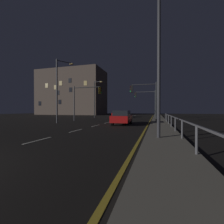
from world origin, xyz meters
name	(u,v)px	position (x,y,z in m)	size (l,w,h in m)	color
ground_plane	(108,122)	(0.00, 17.50, 0.00)	(112.00, 112.00, 0.00)	black
sidewalk_right	(160,123)	(6.42, 17.50, 0.07)	(2.06, 77.00, 0.14)	gray
lane_markings_center	(115,121)	(0.00, 21.00, 0.01)	(0.14, 50.00, 0.01)	silver
lane_edge_line	(150,121)	(5.15, 22.50, 0.01)	(0.14, 53.00, 0.01)	gold
car	(122,117)	(2.36, 15.06, 0.82)	(1.99, 4.47, 1.57)	#B71414
car_oncoming	(118,114)	(-2.09, 31.06, 0.82)	(2.06, 4.49, 1.57)	#B71414
traffic_light_far_left	(144,94)	(4.55, 18.29, 3.64)	(3.39, 0.41, 5.00)	#2D3033
traffic_light_overhead_east	(86,96)	(-3.89, 18.91, 3.69)	(4.46, 0.34, 5.19)	#4C4C51
traffic_light_near_left	(146,99)	(4.14, 28.17, 3.81)	(3.94, 0.37, 5.20)	#2D3033
street_lamp_across_street	(162,48)	(6.31, 6.95, 4.94)	(1.42, 0.97, 8.15)	#38383D
street_lamp_mid_block	(60,85)	(-5.56, 14.91, 4.72)	(1.48, 1.82, 7.88)	#4C4C51
street_lamp_far_end	(96,96)	(-6.02, 27.99, 4.54)	(2.01, 0.77, 7.59)	#2D3033
barrier_fence	(175,121)	(7.30, 9.85, 0.88)	(0.09, 23.79, 0.98)	#59595E
building_distant	(72,93)	(-24.02, 49.31, 8.05)	(23.58, 11.97, 16.10)	brown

